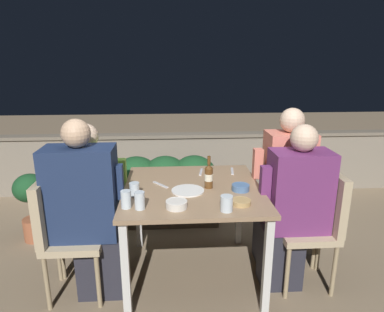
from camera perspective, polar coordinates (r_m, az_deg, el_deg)
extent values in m
plane|color=#847056|center=(2.90, 0.10, -19.09)|extent=(16.00, 16.00, 0.00)
cube|color=gray|center=(4.35, -1.43, -1.40)|extent=(9.00, 0.14, 0.72)
cube|color=#706656|center=(4.25, -1.47, 3.47)|extent=(9.00, 0.18, 0.04)
cube|color=#937556|center=(2.55, 0.11, -5.56)|extent=(1.01, 1.02, 0.03)
cube|color=silver|center=(2.33, -10.98, -18.56)|extent=(0.05, 0.05, 0.72)
cube|color=silver|center=(2.39, 12.41, -17.66)|extent=(0.05, 0.05, 0.72)
cube|color=silver|center=(3.13, -8.93, -8.90)|extent=(0.05, 0.05, 0.72)
cube|color=silver|center=(3.17, 7.89, -8.47)|extent=(0.05, 0.05, 0.72)
cube|color=brown|center=(3.64, -4.32, -8.79)|extent=(1.07, 0.36, 0.28)
ellipsoid|color=#194723|center=(3.52, -9.23, -3.75)|extent=(0.48, 0.47, 0.46)
ellipsoid|color=#194723|center=(3.51, -4.44, -3.69)|extent=(0.48, 0.47, 0.46)
ellipsoid|color=#194723|center=(3.51, 0.36, -3.59)|extent=(0.48, 0.47, 0.46)
cube|color=tan|center=(2.62, -18.77, -12.97)|extent=(0.40, 0.40, 0.05)
cube|color=tan|center=(2.57, -23.08, -8.07)|extent=(0.06, 0.40, 0.43)
cylinder|color=#9E8966|center=(2.65, -23.03, -18.94)|extent=(0.03, 0.03, 0.41)
cylinder|color=#9E8966|center=(2.56, -15.37, -19.49)|extent=(0.03, 0.03, 0.41)
cylinder|color=#9E8966|center=(2.92, -20.83, -15.19)|extent=(0.03, 0.03, 0.41)
cylinder|color=#9E8966|center=(2.84, -13.99, -15.50)|extent=(0.03, 0.03, 0.41)
cube|color=#282833|center=(2.68, -14.69, -16.95)|extent=(0.33, 0.23, 0.46)
cube|color=navy|center=(2.45, -17.92, -5.93)|extent=(0.47, 0.26, 0.64)
cube|color=navy|center=(2.38, -12.22, -4.22)|extent=(0.07, 0.07, 0.24)
sphere|color=tan|center=(2.34, -18.80, 3.60)|extent=(0.19, 0.19, 0.19)
cube|color=tan|center=(2.90, -17.57, -9.86)|extent=(0.40, 0.40, 0.05)
cube|color=tan|center=(2.86, -21.42, -5.42)|extent=(0.06, 0.40, 0.43)
cylinder|color=#9E8966|center=(2.91, -21.35, -15.32)|extent=(0.03, 0.03, 0.41)
cylinder|color=#9E8966|center=(2.83, -14.50, -15.66)|extent=(0.03, 0.03, 0.41)
cylinder|color=#9E8966|center=(3.20, -19.54, -12.18)|extent=(0.03, 0.03, 0.41)
cylinder|color=#9E8966|center=(3.12, -13.36, -12.37)|extent=(0.03, 0.03, 0.41)
cube|color=#282833|center=(2.96, -13.94, -13.51)|extent=(0.27, 0.23, 0.46)
cube|color=#8CCC4C|center=(2.77, -16.69, -4.30)|extent=(0.39, 0.26, 0.55)
cube|color=#8CCC4C|center=(2.70, -11.63, -2.97)|extent=(0.07, 0.07, 0.24)
sphere|color=beige|center=(2.67, -17.33, 3.17)|extent=(0.19, 0.19, 0.19)
cube|color=tan|center=(2.72, 18.26, -11.76)|extent=(0.40, 0.40, 0.05)
cube|color=tan|center=(2.69, 22.22, -6.85)|extent=(0.06, 0.40, 0.43)
cylinder|color=#9E8966|center=(2.65, 15.59, -18.22)|extent=(0.03, 0.03, 0.41)
cylinder|color=#9E8966|center=(2.77, 22.60, -17.25)|extent=(0.03, 0.03, 0.41)
cylinder|color=#9E8966|center=(2.92, 13.38, -14.53)|extent=(0.03, 0.03, 0.41)
cylinder|color=#9E8966|center=(3.03, 19.76, -13.86)|extent=(0.03, 0.03, 0.41)
cube|color=#282833|center=(2.77, 14.47, -15.85)|extent=(0.30, 0.23, 0.46)
cube|color=#6B2D66|center=(2.57, 17.43, -5.60)|extent=(0.42, 0.26, 0.59)
cube|color=#6B2D66|center=(2.46, 12.11, -4.35)|extent=(0.07, 0.07, 0.24)
sphere|color=beige|center=(2.45, 18.19, 2.87)|extent=(0.19, 0.19, 0.19)
cube|color=tan|center=(2.99, 16.47, -8.97)|extent=(0.40, 0.40, 0.05)
cube|color=tan|center=(2.96, 20.04, -4.49)|extent=(0.06, 0.40, 0.43)
cylinder|color=#9E8966|center=(2.90, 13.98, -14.74)|extent=(0.03, 0.03, 0.41)
cylinder|color=#9E8966|center=(3.02, 20.36, -14.05)|extent=(0.03, 0.03, 0.41)
cylinder|color=#9E8966|center=(3.19, 12.14, -11.65)|extent=(0.03, 0.03, 0.41)
cylinder|color=#9E8966|center=(3.29, 17.98, -11.16)|extent=(0.03, 0.03, 0.41)
cube|color=#282833|center=(3.03, 13.05, -12.71)|extent=(0.26, 0.23, 0.46)
cube|color=#E07A66|center=(2.84, 15.70, -2.64)|extent=(0.37, 0.26, 0.65)
cube|color=#E07A66|center=(2.74, 10.89, -1.25)|extent=(0.07, 0.07, 0.24)
sphere|color=beige|center=(2.74, 16.37, 5.73)|extent=(0.19, 0.19, 0.19)
cylinder|color=brown|center=(2.51, 2.81, -3.69)|extent=(0.06, 0.06, 0.15)
cylinder|color=beige|center=(2.51, 2.81, -3.53)|extent=(0.06, 0.06, 0.05)
cone|color=brown|center=(2.48, 2.83, -1.74)|extent=(0.06, 0.06, 0.03)
cylinder|color=brown|center=(2.47, 2.85, -0.72)|extent=(0.02, 0.02, 0.06)
cylinder|color=white|center=(2.47, -0.70, -5.78)|extent=(0.24, 0.24, 0.01)
cylinder|color=tan|center=(2.28, 8.20, -7.61)|extent=(0.13, 0.13, 0.03)
torus|color=tan|center=(2.28, 8.21, -7.35)|extent=(0.13, 0.13, 0.01)
cylinder|color=#4C709E|center=(2.50, 8.10, -5.23)|extent=(0.13, 0.13, 0.04)
torus|color=#4C709E|center=(2.50, 8.12, -4.85)|extent=(0.13, 0.13, 0.01)
cylinder|color=silver|center=(2.21, -2.59, -8.05)|extent=(0.14, 0.14, 0.05)
torus|color=silver|center=(2.20, -2.60, -7.58)|extent=(0.14, 0.14, 0.01)
cylinder|color=silver|center=(2.16, 5.79, -7.87)|extent=(0.08, 0.08, 0.10)
cylinder|color=silver|center=(2.20, -8.71, -7.34)|extent=(0.06, 0.06, 0.11)
cylinder|color=silver|center=(2.41, -9.57, -5.48)|extent=(0.07, 0.07, 0.09)
cylinder|color=silver|center=(2.23, -10.95, -7.11)|extent=(0.07, 0.07, 0.12)
cube|color=silver|center=(2.59, -5.28, -4.79)|extent=(0.12, 0.15, 0.01)
cube|color=silver|center=(2.90, 6.72, -2.51)|extent=(0.04, 0.17, 0.01)
cube|color=silver|center=(2.86, 1.51, -2.67)|extent=(0.05, 0.17, 0.01)
cylinder|color=#9E5638|center=(3.63, -24.67, -10.96)|extent=(0.21, 0.21, 0.21)
cylinder|color=#47331E|center=(3.55, -25.05, -8.03)|extent=(0.02, 0.02, 0.19)
ellipsoid|color=#194723|center=(3.47, -25.47, -4.83)|extent=(0.29, 0.29, 0.26)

